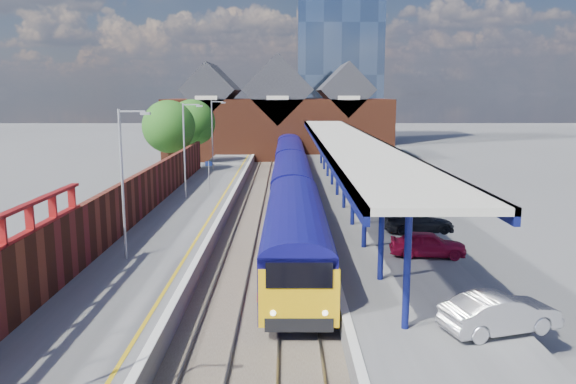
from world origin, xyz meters
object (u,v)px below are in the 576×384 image
at_px(parked_car_blue, 386,201).
at_px(lamp_post_c, 186,144).
at_px(platform_sign, 209,171).
at_px(parked_car_silver, 500,313).
at_px(parked_car_red, 428,244).
at_px(parked_car_dark, 419,222).
at_px(lamp_post_d, 213,130).
at_px(lamp_post_b, 125,175).
at_px(train, 291,166).

bearing_deg(parked_car_blue, lamp_post_c, 82.78).
distance_m(platform_sign, parked_car_silver, 29.37).
relative_size(parked_car_red, parked_car_silver, 0.91).
relative_size(parked_car_silver, parked_car_dark, 0.99).
bearing_deg(lamp_post_c, lamp_post_d, 90.00).
height_order(lamp_post_b, parked_car_silver, lamp_post_b).
distance_m(lamp_post_d, parked_car_red, 34.84).
relative_size(train, parked_car_red, 18.43).
relative_size(lamp_post_b, platform_sign, 2.80).
bearing_deg(parked_car_red, parked_car_blue, 6.58).
bearing_deg(parked_car_silver, parked_car_red, -15.63).
relative_size(train, lamp_post_d, 9.42).
bearing_deg(parked_car_dark, lamp_post_b, 103.64).
relative_size(lamp_post_b, parked_car_dark, 1.76).
xyz_separation_m(train, lamp_post_b, (-7.86, -25.67, 2.87)).
bearing_deg(train, platform_sign, -130.26).
bearing_deg(parked_car_blue, train, 34.81).
bearing_deg(platform_sign, lamp_post_b, -94.33).
relative_size(lamp_post_c, lamp_post_d, 1.00).
xyz_separation_m(platform_sign, parked_car_dark, (13.50, -12.86, -1.11)).
bearing_deg(lamp_post_d, parked_car_silver, -70.37).
height_order(lamp_post_d, parked_car_silver, lamp_post_d).
xyz_separation_m(train, lamp_post_c, (-7.86, -9.67, 2.87)).
bearing_deg(lamp_post_d, platform_sign, -84.44).
height_order(train, parked_car_blue, train).
relative_size(train, parked_car_dark, 16.56).
bearing_deg(platform_sign, parked_car_dark, -43.62).
relative_size(lamp_post_b, parked_car_silver, 1.78).
distance_m(platform_sign, parked_car_red, 21.84).
bearing_deg(lamp_post_b, train, 72.98).
bearing_deg(parked_car_silver, platform_sign, 9.42).
bearing_deg(parked_car_silver, train, -6.03).
height_order(parked_car_red, parked_car_silver, parked_car_silver).
height_order(lamp_post_b, lamp_post_c, same).
height_order(train, platform_sign, platform_sign).
distance_m(parked_car_red, parked_car_blue, 10.92).
bearing_deg(parked_car_dark, train, 13.43).
relative_size(parked_car_red, parked_car_blue, 0.79).
bearing_deg(parked_car_dark, parked_car_blue, 1.41).
bearing_deg(platform_sign, lamp_post_d, 95.56).
relative_size(platform_sign, parked_car_red, 0.70).
xyz_separation_m(train, platform_sign, (-6.49, -7.67, 0.57)).
bearing_deg(lamp_post_c, lamp_post_b, -90.00).
bearing_deg(platform_sign, parked_car_red, -53.98).
bearing_deg(lamp_post_b, parked_car_silver, -30.03).
bearing_deg(parked_car_silver, lamp_post_d, 2.73).
distance_m(lamp_post_d, platform_sign, 14.25).
distance_m(lamp_post_b, lamp_post_c, 16.00).
bearing_deg(lamp_post_c, parked_car_blue, -18.49).
relative_size(lamp_post_c, platform_sign, 2.80).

